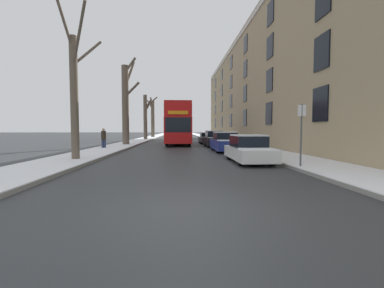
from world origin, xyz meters
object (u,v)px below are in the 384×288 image
object	(u,v)px
bare_tree_left_1	(126,102)
double_decker_bus	(178,122)
parked_car_2	(214,139)
parked_car_0	(249,150)
parked_car_1	(225,142)
bare_tree_left_0	(74,91)
pedestrian_left_sidewalk	(104,138)
bare_tree_left_2	(146,116)
parked_car_3	(208,138)
street_sign_post	(301,132)
bare_tree_left_3	(153,118)

from	to	relation	value
bare_tree_left_1	double_decker_bus	xyz separation A→B (m)	(5.22, 2.37, -1.96)
double_decker_bus	parked_car_2	xyz separation A→B (m)	(3.48, -4.15, -1.72)
parked_car_0	parked_car_1	xyz separation A→B (m)	(-0.00, 6.38, 0.05)
parked_car_1	bare_tree_left_0	bearing A→B (deg)	-145.84
parked_car_1	pedestrian_left_sidewalk	bearing A→B (deg)	166.77
bare_tree_left_2	parked_car_3	bearing A→B (deg)	-51.12
bare_tree_left_1	street_sign_post	xyz separation A→B (m)	(10.09, -16.29, -2.88)
bare_tree_left_3	parked_car_0	xyz separation A→B (m)	(8.71, -40.96, -3.43)
bare_tree_left_0	pedestrian_left_sidewalk	xyz separation A→B (m)	(-0.93, 8.06, -2.57)
parked_car_0	pedestrian_left_sidewalk	distance (m)	12.83
bare_tree_left_3	parked_car_2	distance (m)	30.47
bare_tree_left_3	parked_car_3	distance (m)	25.18
parked_car_3	bare_tree_left_0	bearing A→B (deg)	-116.74
parked_car_1	pedestrian_left_sidewalk	size ratio (longest dim) A/B	2.55
bare_tree_left_2	double_decker_bus	distance (m)	13.14
parked_car_3	parked_car_0	bearing A→B (deg)	-90.00
parked_car_0	pedestrian_left_sidewalk	size ratio (longest dim) A/B	2.37
bare_tree_left_2	parked_car_2	bearing A→B (deg)	-62.26
double_decker_bus	parked_car_2	bearing A→B (deg)	-49.99
bare_tree_left_0	bare_tree_left_1	size ratio (longest dim) A/B	0.92
street_sign_post	pedestrian_left_sidewalk	bearing A→B (deg)	134.27
pedestrian_left_sidewalk	parked_car_2	bearing A→B (deg)	-175.98
parked_car_2	street_sign_post	world-z (taller)	street_sign_post
bare_tree_left_1	parked_car_1	size ratio (longest dim) A/B	2.00
bare_tree_left_0	bare_tree_left_3	xyz separation A→B (m)	(-0.13, 40.40, 0.54)
bare_tree_left_0	double_decker_bus	xyz separation A→B (m)	(5.10, 15.54, -1.10)
bare_tree_left_1	bare_tree_left_2	distance (m)	14.45
double_decker_bus	parked_car_1	bearing A→B (deg)	-70.29
double_decker_bus	pedestrian_left_sidewalk	bearing A→B (deg)	-128.82
bare_tree_left_1	parked_car_3	world-z (taller)	bare_tree_left_1
bare_tree_left_0	parked_car_0	bearing A→B (deg)	-3.73
bare_tree_left_0	street_sign_post	world-z (taller)	bare_tree_left_0
parked_car_3	street_sign_post	bearing A→B (deg)	-86.05
bare_tree_left_2	parked_car_0	xyz separation A→B (m)	(8.52, -28.16, -3.12)
bare_tree_left_1	parked_car_2	bearing A→B (deg)	-11.54
bare_tree_left_0	parked_car_0	distance (m)	9.07
bare_tree_left_3	double_decker_bus	bearing A→B (deg)	-78.13
bare_tree_left_3	parked_car_0	bearing A→B (deg)	-78.00
parked_car_0	street_sign_post	world-z (taller)	street_sign_post
bare_tree_left_2	pedestrian_left_sidewalk	bearing A→B (deg)	-92.88
bare_tree_left_0	parked_car_3	distance (m)	19.29
parked_car_1	parked_car_0	bearing A→B (deg)	-90.00
parked_car_2	pedestrian_left_sidewalk	xyz separation A→B (m)	(-9.51, -3.34, 0.25)
double_decker_bus	street_sign_post	world-z (taller)	double_decker_bus
bare_tree_left_2	pedestrian_left_sidewalk	world-z (taller)	bare_tree_left_2
bare_tree_left_0	street_sign_post	bearing A→B (deg)	-17.39
parked_car_3	street_sign_post	world-z (taller)	street_sign_post
bare_tree_left_0	bare_tree_left_2	xyz separation A→B (m)	(0.06, 27.60, 0.23)
parked_car_2	bare_tree_left_0	bearing A→B (deg)	-126.98
bare_tree_left_3	bare_tree_left_2	bearing A→B (deg)	-89.17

